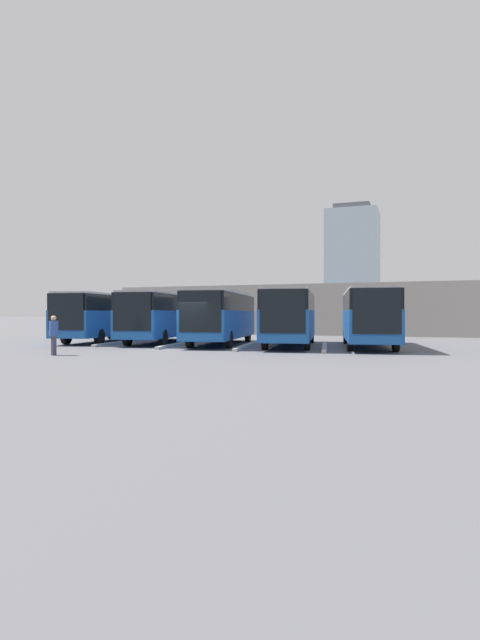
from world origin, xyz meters
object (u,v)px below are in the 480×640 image
bus_3 (163,315)px  pedestrian (54,334)px  bus_1 (291,315)px  bus_4 (106,315)px  bus_0 (368,316)px  bus_2 (222,315)px

bus_3 → pedestrian: bearing=81.2°
bus_1 → pedestrian: bus_1 is taller
bus_4 → pedestrian: (-4.52, 10.56, -0.83)m
bus_0 → bus_2: size_ratio=1.00×
bus_0 → bus_1: same height
bus_4 → bus_1: bearing=168.3°
bus_2 → bus_3: same height
bus_1 → bus_4: size_ratio=1.00×
bus_1 → bus_2: bearing=-9.9°
bus_1 → bus_0: bearing=177.3°
bus_0 → bus_4: same height
bus_1 → bus_4: (13.12, -0.50, 0.00)m
bus_4 → bus_3: bearing=171.4°
bus_2 → pedestrian: bus_2 is taller
bus_3 → pedestrian: (-0.14, 10.63, -0.83)m
bus_1 → pedestrian: size_ratio=6.02×
bus_0 → pedestrian: bearing=29.6°
bus_2 → pedestrian: bearing=57.7°
bus_0 → pedestrian: bus_0 is taller
bus_1 → bus_3: size_ratio=1.00×
bus_3 → bus_0: bearing=170.2°
bus_0 → bus_3: 13.12m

